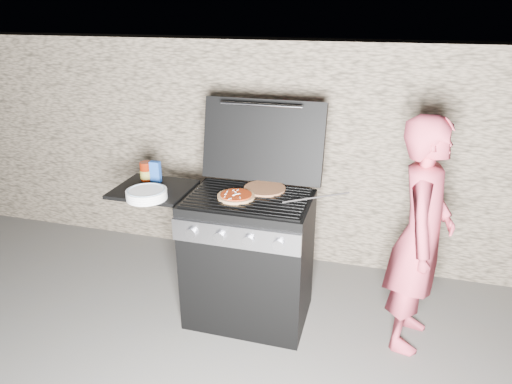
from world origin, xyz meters
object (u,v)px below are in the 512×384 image
(pizza_topped, at_px, (236,196))
(sauce_jar, at_px, (146,171))
(person, at_px, (421,237))
(gas_grill, at_px, (214,254))

(pizza_topped, xyz_separation_m, sauce_jar, (-0.70, 0.15, 0.04))
(pizza_topped, relative_size, sauce_jar, 1.79)
(sauce_jar, distance_m, person, 1.86)
(gas_grill, xyz_separation_m, sauce_jar, (-0.53, 0.11, 0.51))
(gas_grill, xyz_separation_m, person, (1.32, 0.06, 0.29))
(gas_grill, relative_size, pizza_topped, 5.62)
(gas_grill, bearing_deg, person, 2.61)
(sauce_jar, bearing_deg, gas_grill, -12.23)
(gas_grill, xyz_separation_m, pizza_topped, (0.18, -0.03, 0.47))
(gas_grill, distance_m, pizza_topped, 0.50)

